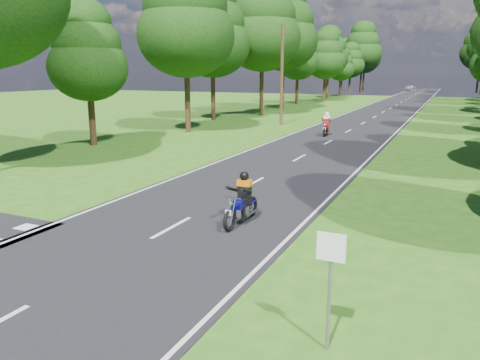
% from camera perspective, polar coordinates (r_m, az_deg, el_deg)
% --- Properties ---
extents(ground, '(160.00, 160.00, 0.00)m').
position_cam_1_polar(ground, '(11.97, -13.57, -8.57)').
color(ground, '#275814').
rests_on(ground, ground).
extents(main_road, '(7.00, 140.00, 0.02)m').
position_cam_1_polar(main_road, '(59.24, 17.87, 8.33)').
color(main_road, black).
rests_on(main_road, ground).
extents(road_markings, '(7.40, 140.00, 0.01)m').
position_cam_1_polar(road_markings, '(57.40, 17.50, 8.23)').
color(road_markings, silver).
rests_on(road_markings, main_road).
extents(treeline, '(40.00, 115.35, 14.78)m').
position_cam_1_polar(treeline, '(69.07, 20.65, 15.59)').
color(treeline, black).
rests_on(treeline, ground).
extents(telegraph_pole, '(1.20, 0.26, 8.00)m').
position_cam_1_polar(telegraph_pole, '(38.91, 5.13, 12.69)').
color(telegraph_pole, '#382616').
rests_on(telegraph_pole, ground).
extents(road_sign, '(0.45, 0.07, 2.00)m').
position_cam_1_polar(road_sign, '(7.46, 10.95, -10.92)').
color(road_sign, slate).
rests_on(road_sign, ground).
extents(rider_near_blue, '(0.64, 1.83, 1.51)m').
position_cam_1_polar(rider_near_blue, '(13.46, 0.15, -2.25)').
color(rider_near_blue, '#0C0B7C').
rests_on(rider_near_blue, main_road).
extents(rider_far_red, '(0.85, 1.98, 1.60)m').
position_cam_1_polar(rider_far_red, '(32.71, 10.48, 6.74)').
color(rider_far_red, '#AC0D14').
rests_on(rider_far_red, main_road).
extents(distant_car, '(2.48, 4.02, 1.28)m').
position_cam_1_polar(distant_car, '(112.58, 19.99, 10.50)').
color(distant_car, '#BABCC1').
rests_on(distant_car, main_road).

